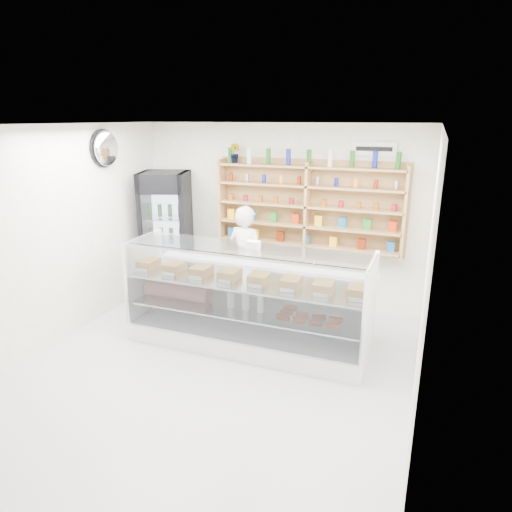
% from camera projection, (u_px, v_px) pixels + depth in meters
% --- Properties ---
extents(room, '(5.00, 5.00, 5.00)m').
position_uv_depth(room, '(206.00, 258.00, 4.96)').
color(room, '#B8B7BD').
rests_on(room, ground).
extents(display_counter, '(3.10, 0.93, 1.35)m').
position_uv_depth(display_counter, '(248.00, 319.00, 5.90)').
color(display_counter, white).
rests_on(display_counter, floor).
extents(shop_worker, '(0.67, 0.52, 1.65)m').
position_uv_depth(shop_worker, '(246.00, 260.00, 6.85)').
color(shop_worker, silver).
rests_on(shop_worker, floor).
extents(drinks_cooler, '(0.93, 0.91, 2.05)m').
position_uv_depth(drinks_cooler, '(167.00, 235.00, 7.47)').
color(drinks_cooler, black).
rests_on(drinks_cooler, floor).
extents(wall_shelving, '(2.84, 0.28, 1.33)m').
position_uv_depth(wall_shelving, '(307.00, 206.00, 6.82)').
color(wall_shelving, '#AF8053').
rests_on(wall_shelving, back_wall).
extents(potted_plant, '(0.20, 0.18, 0.30)m').
position_uv_depth(potted_plant, '(235.00, 153.00, 7.01)').
color(potted_plant, '#1E6626').
rests_on(potted_plant, wall_shelving).
extents(security_mirror, '(0.15, 0.50, 0.50)m').
position_uv_depth(security_mirror, '(106.00, 148.00, 6.48)').
color(security_mirror, silver).
rests_on(security_mirror, left_wall).
extents(wall_sign, '(0.62, 0.03, 0.20)m').
position_uv_depth(wall_sign, '(374.00, 149.00, 6.38)').
color(wall_sign, white).
rests_on(wall_sign, back_wall).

